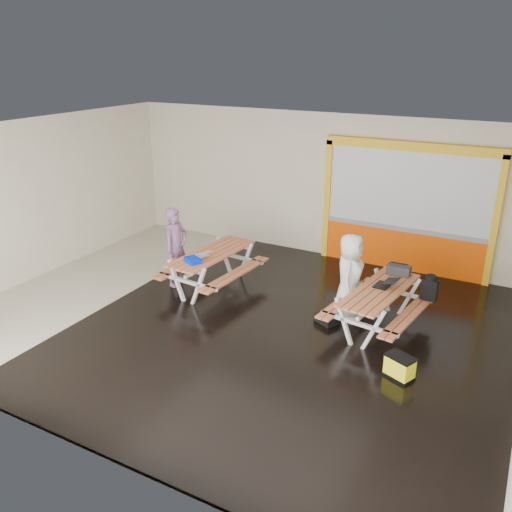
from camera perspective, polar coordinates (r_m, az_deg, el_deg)
The scene contains 14 objects.
room at distance 9.63m, azimuth -2.54°, elevation 2.43°, with size 10.02×8.02×3.52m.
deck at distance 9.82m, azimuth 3.97°, elevation -8.28°, with size 7.50×7.98×0.05m, color black.
kiosk at distance 12.48m, azimuth 15.74°, elevation 4.62°, with size 3.88×0.16×3.00m.
picnic_table_left at distance 11.29m, azimuth -4.71°, elevation -0.59°, with size 1.65×2.29×0.87m.
picnic_table_right at distance 9.90m, azimuth 13.01°, elevation -4.51°, with size 1.70×2.28×0.84m.
person_left at distance 11.49m, azimuth -8.54°, elevation 0.95°, with size 0.63×0.41×1.73m, color slate.
person_right at distance 10.14m, azimuth 9.99°, elevation -2.16°, with size 0.81×0.53×1.66m, color white.
laptop_left at distance 10.97m, azimuth -5.83°, elevation 0.13°, with size 0.47×0.45×0.16m.
laptop_right at distance 9.93m, azimuth 13.70°, elevation -2.90°, with size 0.44×0.40×0.17m.
blue_pouch at distance 10.72m, azimuth -6.78°, elevation -0.45°, with size 0.33×0.23×0.10m, color #0022E0.
toolbox at distance 10.48m, azimuth 15.03°, elevation -1.46°, with size 0.43×0.22×0.25m.
backpack at distance 10.29m, azimuth 18.10°, elevation -3.25°, with size 0.30×0.21×0.48m.
dark_case at distance 10.17m, azimuth 7.60°, elevation -6.65°, with size 0.40×0.30×0.15m, color black.
fluke_bag at distance 8.77m, azimuth 15.10°, elevation -11.41°, with size 0.52×0.44×0.38m.
Camera 1 is at (4.69, -7.81, 4.88)m, focal length 37.39 mm.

